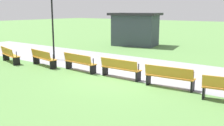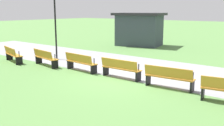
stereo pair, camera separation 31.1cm
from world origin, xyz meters
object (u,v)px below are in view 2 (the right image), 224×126
(bench_4, at_px, (120,68))
(lamp_post, at_px, (55,12))
(kiosk, at_px, (139,29))
(bench_5, at_px, (169,77))
(bench_2, at_px, (45,57))
(bench_3, at_px, (80,62))
(bench_1, at_px, (13,54))

(bench_4, bearing_deg, lamp_post, 167.08)
(bench_4, height_order, lamp_post, lamp_post)
(lamp_post, bearing_deg, kiosk, 86.22)
(bench_5, bearing_deg, bench_2, 177.56)
(bench_3, relative_size, bench_5, 1.00)
(bench_2, bearing_deg, bench_4, 14.57)
(bench_1, height_order, kiosk, kiosk)
(bench_4, xyz_separation_m, bench_5, (2.40, -0.10, 0.00))
(bench_1, distance_m, bench_5, 9.55)
(bench_4, height_order, bench_5, same)
(bench_1, bearing_deg, bench_3, 24.27)
(bench_4, relative_size, lamp_post, 0.46)
(bench_3, bearing_deg, kiosk, 111.45)
(bench_1, relative_size, bench_5, 1.01)
(bench_3, bearing_deg, lamp_post, 162.39)
(bench_4, relative_size, bench_5, 0.98)
(bench_2, bearing_deg, lamp_post, 132.98)
(bench_1, distance_m, bench_2, 2.40)
(bench_4, bearing_deg, bench_5, -2.42)
(bench_5, height_order, lamp_post, lamp_post)
(bench_2, xyz_separation_m, bench_5, (7.17, 0.30, 0.00))
(bench_1, bearing_deg, lamp_post, 76.97)
(bench_4, distance_m, lamp_post, 6.54)
(bench_1, xyz_separation_m, lamp_post, (1.19, 2.27, 2.40))
(bench_1, height_order, bench_4, same)
(kiosk, bearing_deg, bench_5, -64.49)
(bench_4, distance_m, kiosk, 11.28)
(bench_2, relative_size, lamp_post, 0.47)
(bench_2, relative_size, bench_3, 1.01)
(bench_1, distance_m, kiosk, 10.97)
(bench_5, height_order, kiosk, kiosk)
(bench_2, relative_size, bench_4, 1.03)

